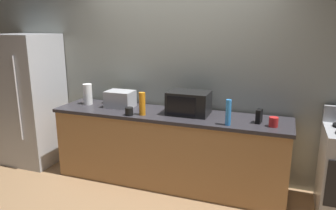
% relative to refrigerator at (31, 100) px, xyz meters
% --- Properties ---
extents(ground_plane, '(8.00, 8.00, 0.00)m').
position_rel_refrigerator_xyz_m(ground_plane, '(2.05, -0.40, -0.90)').
color(ground_plane, '#93704C').
extents(back_wall, '(6.40, 0.10, 2.70)m').
position_rel_refrigerator_xyz_m(back_wall, '(2.05, 0.41, 0.45)').
color(back_wall, '#9EA399').
rests_on(back_wall, ground_plane).
extents(counter_run, '(2.84, 0.64, 0.90)m').
position_rel_refrigerator_xyz_m(counter_run, '(2.05, 0.00, -0.45)').
color(counter_run, '#B27F4C').
rests_on(counter_run, ground_plane).
extents(refrigerator, '(0.72, 0.73, 1.80)m').
position_rel_refrigerator_xyz_m(refrigerator, '(0.00, 0.00, 0.00)').
color(refrigerator, '#B7BABF').
rests_on(refrigerator, ground_plane).
extents(microwave, '(0.48, 0.35, 0.27)m').
position_rel_refrigerator_xyz_m(microwave, '(2.29, 0.05, 0.13)').
color(microwave, black).
rests_on(microwave, counter_run).
extents(toaster_oven, '(0.34, 0.26, 0.21)m').
position_rel_refrigerator_xyz_m(toaster_oven, '(1.38, 0.06, 0.10)').
color(toaster_oven, '#B7BABF').
rests_on(toaster_oven, counter_run).
extents(paper_towel_roll, '(0.12, 0.12, 0.27)m').
position_rel_refrigerator_xyz_m(paper_towel_roll, '(0.91, 0.05, 0.13)').
color(paper_towel_roll, white).
rests_on(paper_towel_roll, counter_run).
extents(cordless_phone, '(0.07, 0.12, 0.15)m').
position_rel_refrigerator_xyz_m(cordless_phone, '(3.10, -0.03, 0.07)').
color(cordless_phone, black).
rests_on(cordless_phone, counter_run).
extents(bottle_dish_soap, '(0.07, 0.07, 0.27)m').
position_rel_refrigerator_xyz_m(bottle_dish_soap, '(1.79, -0.17, 0.13)').
color(bottle_dish_soap, orange).
rests_on(bottle_dish_soap, counter_run).
extents(bottle_spray_cleaner, '(0.06, 0.06, 0.27)m').
position_rel_refrigerator_xyz_m(bottle_spray_cleaner, '(2.80, -0.22, 0.14)').
color(bottle_spray_cleaner, '#338CE5').
rests_on(bottle_spray_cleaner, counter_run).
extents(mug_red, '(0.09, 0.09, 0.10)m').
position_rel_refrigerator_xyz_m(mug_red, '(3.25, -0.11, 0.05)').
color(mug_red, red).
rests_on(mug_red, counter_run).
extents(mug_black, '(0.09, 0.09, 0.09)m').
position_rel_refrigerator_xyz_m(mug_black, '(1.66, -0.24, 0.05)').
color(mug_black, black).
rests_on(mug_black, counter_run).
extents(mug_yellow, '(0.08, 0.08, 0.10)m').
position_rel_refrigerator_xyz_m(mug_yellow, '(1.11, 0.18, 0.05)').
color(mug_yellow, yellow).
rests_on(mug_yellow, counter_run).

